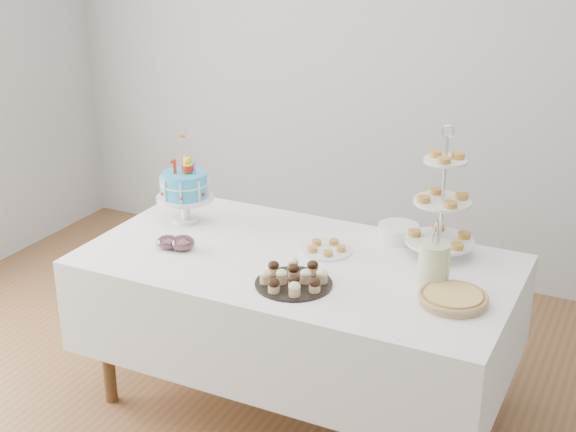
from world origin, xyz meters
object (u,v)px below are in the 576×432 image
at_px(table, 297,304).
at_px(jam_bowl_b, 183,243).
at_px(pastry_plate, 326,249).
at_px(jam_bowl_a, 168,242).
at_px(utensil_pitcher, 434,263).
at_px(birthday_cake, 185,199).
at_px(tiered_stand, 442,202).
at_px(pie, 453,298).
at_px(plate_stack, 398,232).
at_px(cupcake_tray, 294,277).

relative_size(table, jam_bowl_b, 16.95).
distance_m(pastry_plate, jam_bowl_a, 0.73).
xyz_separation_m(jam_bowl_a, utensil_pitcher, (1.20, 0.16, 0.07)).
relative_size(birthday_cake, jam_bowl_b, 3.83).
distance_m(pastry_plate, utensil_pitcher, 0.55).
bearing_deg(jam_bowl_a, table, 15.22).
bearing_deg(jam_bowl_a, pastry_plate, 22.97).
relative_size(table, tiered_stand, 3.17).
bearing_deg(tiered_stand, pie, -66.95).
relative_size(table, pie, 6.85).
bearing_deg(pastry_plate, pie, -20.11).
bearing_deg(pie, birthday_cake, 169.23).
bearing_deg(plate_stack, tiered_stand, -20.07).
bearing_deg(tiered_stand, jam_bowl_a, -157.17).
relative_size(pastry_plate, utensil_pitcher, 0.81).
bearing_deg(jam_bowl_b, table, 15.43).
xyz_separation_m(jam_bowl_b, utensil_pitcher, (1.13, 0.15, 0.07)).
height_order(tiered_stand, pastry_plate, tiered_stand).
distance_m(cupcake_tray, jam_bowl_a, 0.69).
bearing_deg(pastry_plate, birthday_cake, 177.58).
height_order(pie, utensil_pitcher, utensil_pitcher).
bearing_deg(pastry_plate, table, -124.22).
xyz_separation_m(plate_stack, jam_bowl_a, (-0.92, -0.56, -0.01)).
bearing_deg(plate_stack, table, -129.82).
distance_m(plate_stack, pastry_plate, 0.37).
height_order(plate_stack, jam_bowl_a, plate_stack).
bearing_deg(table, tiered_stand, 30.07).
distance_m(birthday_cake, cupcake_tray, 0.89).
bearing_deg(pie, cupcake_tray, -168.55).
distance_m(birthday_cake, tiered_stand, 1.26).
xyz_separation_m(tiered_stand, utensil_pitcher, (0.07, -0.32, -0.15)).
height_order(cupcake_tray, tiered_stand, tiered_stand).
bearing_deg(jam_bowl_b, pie, 1.30).
bearing_deg(jam_bowl_b, birthday_cake, 120.41).
distance_m(cupcake_tray, plate_stack, 0.69).
bearing_deg(cupcake_tray, utensil_pitcher, 25.45).
relative_size(cupcake_tray, utensil_pitcher, 1.13).
distance_m(birthday_cake, jam_bowl_a, 0.35).
height_order(cupcake_tray, plate_stack, plate_stack).
relative_size(birthday_cake, tiered_stand, 0.72).
distance_m(cupcake_tray, jam_bowl_b, 0.62).
distance_m(cupcake_tray, utensil_pitcher, 0.58).
relative_size(pastry_plate, jam_bowl_a, 2.26).
bearing_deg(pie, pastry_plate, 159.89).
bearing_deg(birthday_cake, pie, -35.13).
bearing_deg(cupcake_tray, pie, 11.45).
distance_m(plate_stack, jam_bowl_b, 1.01).
height_order(table, birthday_cake, birthday_cake).
relative_size(birthday_cake, utensil_pitcher, 1.50).
xyz_separation_m(birthday_cake, jam_bowl_b, (0.18, -0.30, -0.09)).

